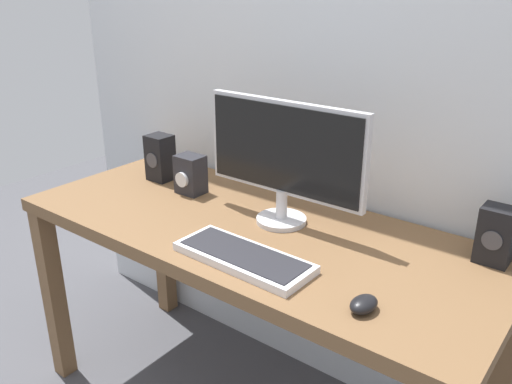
# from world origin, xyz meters

# --- Properties ---
(desk) EXTENTS (1.60, 0.67, 0.78)m
(desk) POSITION_xyz_m (0.00, 0.00, 0.68)
(desk) COLOR brown
(desk) RESTS_ON ground_plane
(monitor) EXTENTS (0.57, 0.16, 0.40)m
(monitor) POSITION_xyz_m (0.06, 0.09, 1.01)
(monitor) COLOR silver
(monitor) RESTS_ON desk
(keyboard_primary) EXTENTS (0.41, 0.17, 0.03)m
(keyboard_primary) POSITION_xyz_m (0.13, -0.20, 0.79)
(keyboard_primary) COLOR silver
(keyboard_primary) RESTS_ON desk
(mouse) EXTENTS (0.07, 0.09, 0.04)m
(mouse) POSITION_xyz_m (0.50, -0.21, 0.80)
(mouse) COLOR black
(mouse) RESTS_ON desk
(speaker_right) EXTENTS (0.09, 0.08, 0.16)m
(speaker_right) POSITION_xyz_m (0.68, 0.22, 0.86)
(speaker_right) COLOR black
(speaker_right) RESTS_ON desk
(speaker_left) EXTENTS (0.09, 0.09, 0.18)m
(speaker_left) POSITION_xyz_m (-0.54, 0.12, 0.87)
(speaker_left) COLOR black
(speaker_left) RESTS_ON desk
(audio_controller) EXTENTS (0.10, 0.09, 0.14)m
(audio_controller) POSITION_xyz_m (-0.35, 0.09, 0.85)
(audio_controller) COLOR #232328
(audio_controller) RESTS_ON desk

